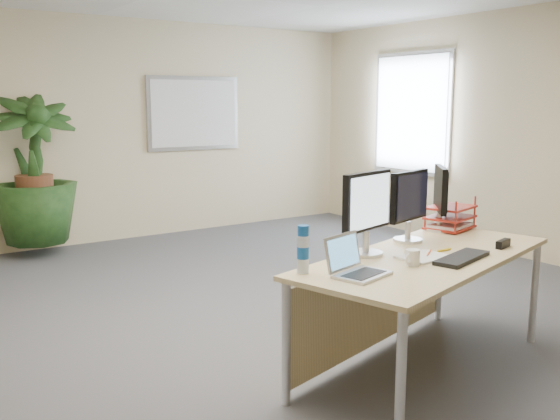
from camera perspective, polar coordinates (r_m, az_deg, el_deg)
floor at (r=4.57m, az=1.42°, el=-11.94°), size 8.00×8.00×0.00m
back_wall at (r=7.86m, az=-15.88°, el=6.95°), size 7.00×0.04×2.70m
whiteboard at (r=8.28m, az=-7.88°, el=8.75°), size 1.30×0.04×0.95m
window at (r=8.27m, az=11.92°, el=8.63°), size 0.04×1.30×1.55m
desk at (r=4.09m, az=11.85°, el=-5.98°), size 2.12×1.32×0.76m
floor_plant at (r=7.38m, az=-21.51°, el=1.80°), size 0.88×0.88×1.50m
monitor_left at (r=3.87m, az=7.96°, el=0.21°), size 0.46×0.21×0.52m
monitor_right at (r=4.31m, az=11.74°, el=0.78°), size 0.43×0.20×0.48m
monitor_dark at (r=4.72m, az=14.46°, el=1.42°), size 0.31×0.35×0.48m
laptop at (r=3.48m, az=6.76°, el=-4.97°), size 0.36×0.33×0.22m
keyboard at (r=3.93m, az=16.30°, el=-4.23°), size 0.49×0.27×0.03m
coffee_mug at (r=3.72m, az=11.99°, el=-4.27°), size 0.12×0.08×0.09m
spiral_notebook at (r=3.92m, az=13.01°, el=-4.20°), size 0.31×0.24×0.01m
orange_pen at (r=3.99m, az=13.46°, el=-3.81°), size 0.13×0.09×0.01m
yellow_highlighter at (r=4.13m, az=14.77°, el=-3.56°), size 0.12×0.02×0.02m
water_bottle at (r=3.47m, az=2.12°, el=-3.70°), size 0.07×0.07×0.27m
letter_tray at (r=4.83m, az=15.27°, el=-0.82°), size 0.42×0.36×0.17m
stapler at (r=4.34m, az=19.72°, el=-2.92°), size 0.16×0.08×0.05m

